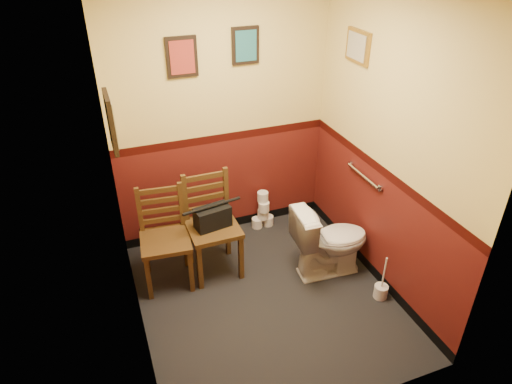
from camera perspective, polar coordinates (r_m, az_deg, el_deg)
floor at (r=4.31m, az=1.21°, el=-13.12°), size 2.20×2.40×0.00m
wall_back at (r=4.54m, az=-4.32°, el=9.58°), size 2.20×0.00×2.70m
wall_front at (r=2.62m, az=11.47°, el=-8.65°), size 2.20×0.00×2.70m
wall_left at (r=3.30m, az=-16.51°, el=-0.34°), size 0.00×2.40×2.70m
wall_right at (r=4.02m, az=16.22°, el=5.45°), size 0.00×2.40×2.70m
grab_bar at (r=4.36m, az=13.28°, el=2.00°), size 0.05×0.56×0.06m
framed_print_back_a at (r=4.26m, az=-9.25°, el=16.32°), size 0.28×0.04×0.36m
framed_print_back_b at (r=4.41m, az=-1.32°, el=17.83°), size 0.26×0.04×0.34m
framed_print_left at (r=3.18m, az=-17.68°, el=8.33°), size 0.04×0.30×0.38m
framed_print_right at (r=4.25m, az=12.60°, el=17.34°), size 0.04×0.34×0.28m
toilet at (r=4.43m, az=9.27°, el=-6.03°), size 0.77×0.46×0.72m
toilet_brush at (r=4.42m, az=15.34°, el=-11.81°), size 0.13×0.13×0.46m
chair_left at (r=4.30m, az=-11.33°, el=-5.66°), size 0.49×0.49×0.95m
chair_right at (r=4.35m, az=-5.54°, el=-4.19°), size 0.47×0.47×1.01m
handbag at (r=4.24m, az=-5.45°, el=-3.13°), size 0.35×0.22×0.24m
tp_stack at (r=5.10m, az=0.87°, el=-2.54°), size 0.25×0.15×0.44m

